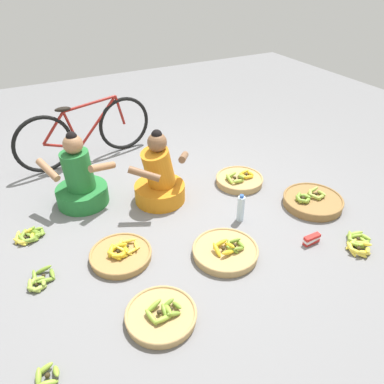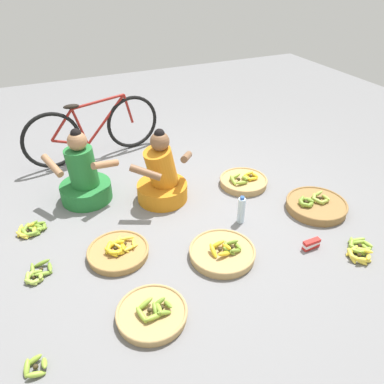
# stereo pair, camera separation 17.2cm
# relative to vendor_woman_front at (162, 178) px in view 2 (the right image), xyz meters

# --- Properties ---
(ground_plane) EXTENTS (10.00, 10.00, 0.00)m
(ground_plane) POSITION_rel_vendor_woman_front_xyz_m (0.11, -0.30, -0.25)
(ground_plane) COLOR slate
(vendor_woman_front) EXTENTS (0.73, 0.54, 0.79)m
(vendor_woman_front) POSITION_rel_vendor_woman_front_xyz_m (0.00, 0.00, 0.00)
(vendor_woman_front) COLOR orange
(vendor_woman_front) RESTS_ON ground
(vendor_woman_behind) EXTENTS (0.71, 0.55, 0.79)m
(vendor_woman_behind) POSITION_rel_vendor_woman_front_xyz_m (-0.72, 0.32, 0.00)
(vendor_woman_behind) COLOR #237233
(vendor_woman_behind) RESTS_ON ground
(bicycle_leaning) EXTENTS (1.69, 0.28, 0.73)m
(bicycle_leaning) POSITION_rel_vendor_woman_front_xyz_m (-0.42, 1.24, 0.11)
(bicycle_leaning) COLOR black
(bicycle_leaning) RESTS_ON ground
(banana_basket_front_right) EXTENTS (0.52, 0.52, 0.13)m
(banana_basket_front_right) POSITION_rel_vendor_woman_front_xyz_m (-0.60, -1.38, -0.21)
(banana_basket_front_right) COLOR tan
(banana_basket_front_right) RESTS_ON ground
(banana_basket_mid_right) EXTENTS (0.53, 0.53, 0.14)m
(banana_basket_mid_right) POSITION_rel_vendor_woman_front_xyz_m (-0.65, -0.65, -0.21)
(banana_basket_mid_right) COLOR #A87F47
(banana_basket_mid_right) RESTS_ON ground
(banana_basket_near_vendor) EXTENTS (0.60, 0.60, 0.16)m
(banana_basket_near_vendor) POSITION_rel_vendor_woman_front_xyz_m (1.34, -0.81, -0.20)
(banana_basket_near_vendor) COLOR olive
(banana_basket_near_vendor) RESTS_ON ground
(banana_basket_back_center) EXTENTS (0.57, 0.57, 0.15)m
(banana_basket_back_center) POSITION_rel_vendor_woman_front_xyz_m (0.16, -1.03, -0.21)
(banana_basket_back_center) COLOR tan
(banana_basket_back_center) RESTS_ON ground
(banana_basket_back_right) EXTENTS (0.53, 0.53, 0.15)m
(banana_basket_back_right) POSITION_rel_vendor_woman_front_xyz_m (0.91, -0.11, -0.21)
(banana_basket_back_right) COLOR tan
(banana_basket_back_right) RESTS_ON ground
(loose_bananas_mid_left) EXTENTS (0.16, 0.16, 0.08)m
(loose_bananas_mid_left) POSITION_rel_vendor_woman_front_xyz_m (-1.39, -1.46, -0.22)
(loose_bananas_mid_left) COLOR #8CAD38
(loose_bananas_mid_left) RESTS_ON ground
(loose_bananas_back_left) EXTENTS (0.24, 0.26, 0.08)m
(loose_bananas_back_left) POSITION_rel_vendor_woman_front_xyz_m (-1.31, -0.63, -0.22)
(loose_bananas_back_left) COLOR olive
(loose_bananas_back_left) RESTS_ON ground
(loose_bananas_near_bicycle) EXTENTS (0.32, 0.33, 0.10)m
(loose_bananas_near_bicycle) POSITION_rel_vendor_woman_front_xyz_m (1.26, -1.48, -0.22)
(loose_bananas_near_bicycle) COLOR #8CAD38
(loose_bananas_near_bicycle) RESTS_ON ground
(loose_bananas_front_center) EXTENTS (0.30, 0.23, 0.09)m
(loose_bananas_front_center) POSITION_rel_vendor_woman_front_xyz_m (-1.30, -0.02, -0.22)
(loose_bananas_front_center) COLOR olive
(loose_bananas_front_center) RESTS_ON ground
(water_bottle) EXTENTS (0.07, 0.07, 0.29)m
(water_bottle) POSITION_rel_vendor_woman_front_xyz_m (0.55, -0.67, -0.12)
(water_bottle) COLOR silver
(water_bottle) RESTS_ON ground
(packet_carton_stack) EXTENTS (0.17, 0.07, 0.09)m
(packet_carton_stack) POSITION_rel_vendor_woman_front_xyz_m (0.92, -1.26, -0.21)
(packet_carton_stack) COLOR red
(packet_carton_stack) RESTS_ON ground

